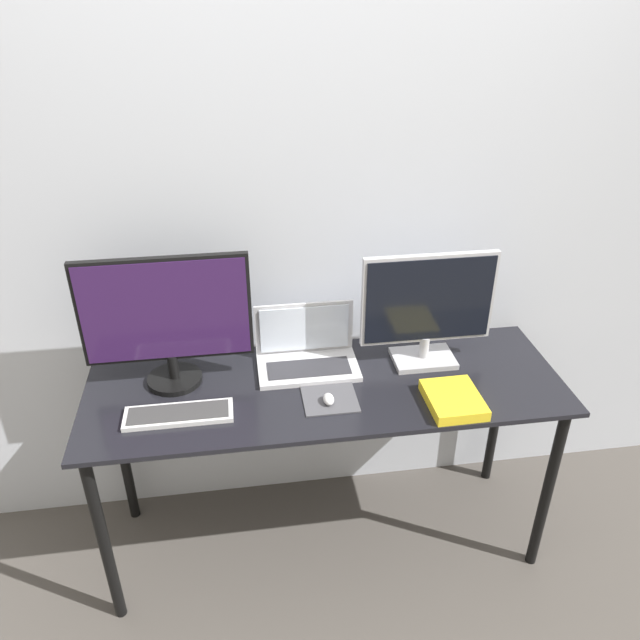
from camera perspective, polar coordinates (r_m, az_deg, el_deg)
name	(u,v)px	position (r m, az deg, el deg)	size (l,w,h in m)	color
ground_plane	(337,597)	(2.54, 1.54, -23.97)	(12.00, 12.00, 0.00)	#4C4742
wall_back	(311,219)	(2.28, -0.78, 9.21)	(7.00, 0.05, 2.50)	silver
desk	(326,406)	(2.25, 0.53, -7.84)	(1.67, 0.57, 0.77)	black
monitor_left	(166,318)	(2.14, -13.86, 0.16)	(0.57, 0.19, 0.48)	black
monitor_right	(428,308)	(2.24, 9.83, 1.13)	(0.48, 0.16, 0.43)	#B2B2B7
laptop	(307,351)	(2.28, -1.24, -2.87)	(0.36, 0.21, 0.22)	silver
keyboard	(179,414)	(2.10, -12.80, -8.41)	(0.35, 0.11, 0.02)	silver
mousepad	(330,399)	(2.13, 0.95, -7.20)	(0.18, 0.17, 0.00)	#47474C
mouse	(329,399)	(2.10, 0.79, -7.25)	(0.04, 0.06, 0.03)	silver
book	(453,400)	(2.14, 12.10, -7.14)	(0.18, 0.22, 0.04)	yellow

